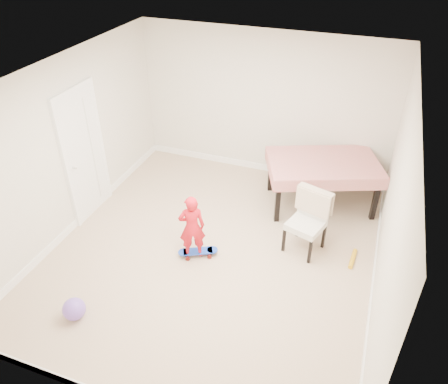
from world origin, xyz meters
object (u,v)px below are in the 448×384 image
(balloon, at_px, (74,309))
(child, at_px, (192,229))
(skateboard, at_px, (198,253))
(dining_table, at_px, (321,183))
(dining_chair, at_px, (306,223))

(balloon, bearing_deg, child, 58.59)
(skateboard, bearing_deg, balloon, -149.46)
(dining_table, distance_m, dining_chair, 1.23)
(child, distance_m, balloon, 1.81)
(dining_chair, height_order, skateboard, dining_chair)
(child, bearing_deg, dining_table, -154.52)
(dining_table, xyz_separation_m, child, (-1.46, -1.94, 0.09))
(dining_table, distance_m, balloon, 4.20)
(skateboard, height_order, balloon, balloon)
(dining_chair, height_order, balloon, dining_chair)
(dining_table, bearing_deg, balloon, -146.60)
(skateboard, distance_m, balloon, 1.84)
(dining_chair, relative_size, skateboard, 1.66)
(child, bearing_deg, skateboard, -170.97)
(dining_table, bearing_deg, dining_chair, -112.44)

